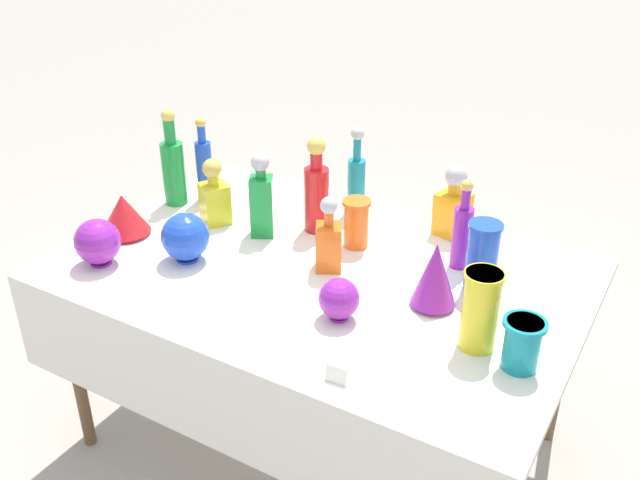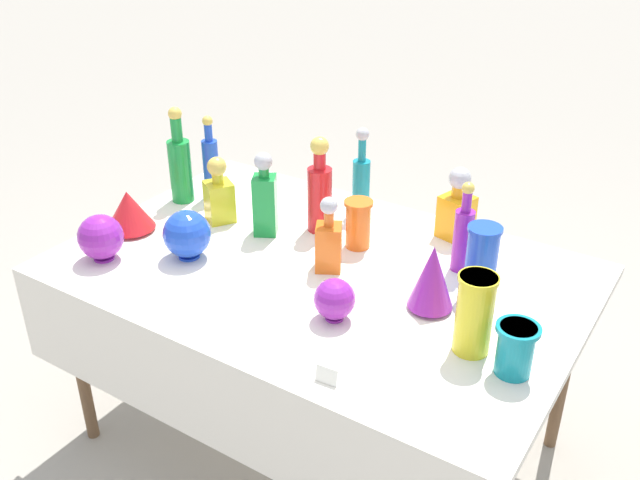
{
  "view_description": "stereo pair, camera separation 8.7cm",
  "coord_description": "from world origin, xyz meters",
  "px_view_note": "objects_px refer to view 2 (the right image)",
  "views": [
    {
      "loc": [
        1.02,
        -1.73,
        1.96
      ],
      "look_at": [
        0.0,
        0.0,
        0.86
      ],
      "focal_mm": 40.0,
      "sensor_mm": 36.0,
      "label": 1
    },
    {
      "loc": [
        1.09,
        -1.68,
        1.96
      ],
      "look_at": [
        0.0,
        0.0,
        0.86
      ],
      "focal_mm": 40.0,
      "sensor_mm": 36.0,
      "label": 2
    }
  ],
  "objects_px": {
    "tall_bottle_3": "(211,164)",
    "round_bowl_1": "(101,237)",
    "square_decanter_1": "(219,194)",
    "slender_vase_2": "(358,222)",
    "slender_vase_3": "(482,259)",
    "slender_vase_0": "(516,348)",
    "tall_bottle_4": "(180,165)",
    "fluted_vase_0": "(432,277)",
    "fluted_vase_1": "(129,210)",
    "square_decanter_2": "(457,208)",
    "square_decanter_3": "(329,241)",
    "tall_bottle_0": "(463,235)",
    "round_bowl_0": "(335,299)",
    "square_decanter_0": "(265,198)",
    "tall_bottle_1": "(320,191)",
    "tall_bottle_2": "(361,179)",
    "slender_vase_1": "(475,312)",
    "round_bowl_2": "(187,234)"
  },
  "relations": [
    {
      "from": "slender_vase_1",
      "to": "round_bowl_2",
      "type": "xyz_separation_m",
      "value": [
        -0.99,
        -0.04,
        -0.04
      ]
    },
    {
      "from": "tall_bottle_3",
      "to": "tall_bottle_4",
      "type": "bearing_deg",
      "value": -134.91
    },
    {
      "from": "tall_bottle_0",
      "to": "round_bowl_0",
      "type": "xyz_separation_m",
      "value": [
        -0.19,
        -0.46,
        -0.06
      ]
    },
    {
      "from": "slender_vase_2",
      "to": "square_decanter_0",
      "type": "bearing_deg",
      "value": -164.05
    },
    {
      "from": "round_bowl_1",
      "to": "tall_bottle_4",
      "type": "bearing_deg",
      "value": 100.6
    },
    {
      "from": "tall_bottle_3",
      "to": "square_decanter_1",
      "type": "distance_m",
      "value": 0.21
    },
    {
      "from": "tall_bottle_4",
      "to": "square_decanter_2",
      "type": "bearing_deg",
      "value": 16.37
    },
    {
      "from": "slender_vase_1",
      "to": "round_bowl_0",
      "type": "relative_size",
      "value": 1.81
    },
    {
      "from": "slender_vase_2",
      "to": "round_bowl_1",
      "type": "distance_m",
      "value": 0.85
    },
    {
      "from": "square_decanter_1",
      "to": "slender_vase_2",
      "type": "relative_size",
      "value": 1.45
    },
    {
      "from": "square_decanter_2",
      "to": "slender_vase_0",
      "type": "height_order",
      "value": "square_decanter_2"
    },
    {
      "from": "tall_bottle_1",
      "to": "square_decanter_3",
      "type": "xyz_separation_m",
      "value": [
        0.17,
        -0.21,
        -0.05
      ]
    },
    {
      "from": "fluted_vase_1",
      "to": "tall_bottle_3",
      "type": "bearing_deg",
      "value": 79.97
    },
    {
      "from": "slender_vase_3",
      "to": "fluted_vase_0",
      "type": "distance_m",
      "value": 0.18
    },
    {
      "from": "fluted_vase_0",
      "to": "fluted_vase_1",
      "type": "height_order",
      "value": "fluted_vase_0"
    },
    {
      "from": "tall_bottle_1",
      "to": "round_bowl_0",
      "type": "distance_m",
      "value": 0.57
    },
    {
      "from": "slender_vase_0",
      "to": "round_bowl_1",
      "type": "distance_m",
      "value": 1.36
    },
    {
      "from": "round_bowl_0",
      "to": "slender_vase_2",
      "type": "bearing_deg",
      "value": 111.53
    },
    {
      "from": "slender_vase_0",
      "to": "square_decanter_0",
      "type": "bearing_deg",
      "value": 164.74
    },
    {
      "from": "slender_vase_0",
      "to": "slender_vase_3",
      "type": "distance_m",
      "value": 0.38
    },
    {
      "from": "tall_bottle_1",
      "to": "square_decanter_0",
      "type": "height_order",
      "value": "tall_bottle_1"
    },
    {
      "from": "tall_bottle_1",
      "to": "square_decanter_2",
      "type": "relative_size",
      "value": 1.34
    },
    {
      "from": "round_bowl_1",
      "to": "square_decanter_0",
      "type": "bearing_deg",
      "value": 52.21
    },
    {
      "from": "square_decanter_0",
      "to": "square_decanter_2",
      "type": "distance_m",
      "value": 0.67
    },
    {
      "from": "square_decanter_2",
      "to": "square_decanter_3",
      "type": "distance_m",
      "value": 0.5
    },
    {
      "from": "square_decanter_0",
      "to": "slender_vase_2",
      "type": "xyz_separation_m",
      "value": [
        0.32,
        0.09,
        -0.04
      ]
    },
    {
      "from": "tall_bottle_3",
      "to": "round_bowl_1",
      "type": "xyz_separation_m",
      "value": [
        0.01,
        -0.57,
        -0.06
      ]
    },
    {
      "from": "slender_vase_0",
      "to": "round_bowl_1",
      "type": "bearing_deg",
      "value": -172.83
    },
    {
      "from": "slender_vase_2",
      "to": "tall_bottle_2",
      "type": "bearing_deg",
      "value": 118.06
    },
    {
      "from": "slender_vase_1",
      "to": "round_bowl_1",
      "type": "distance_m",
      "value": 1.23
    },
    {
      "from": "tall_bottle_0",
      "to": "square_decanter_1",
      "type": "relative_size",
      "value": 1.24
    },
    {
      "from": "square_decanter_0",
      "to": "slender_vase_2",
      "type": "bearing_deg",
      "value": 15.95
    },
    {
      "from": "square_decanter_3",
      "to": "slender_vase_3",
      "type": "xyz_separation_m",
      "value": [
        0.46,
        0.13,
        0.02
      ]
    },
    {
      "from": "tall_bottle_2",
      "to": "square_decanter_2",
      "type": "height_order",
      "value": "tall_bottle_2"
    },
    {
      "from": "fluted_vase_0",
      "to": "round_bowl_2",
      "type": "height_order",
      "value": "fluted_vase_0"
    },
    {
      "from": "round_bowl_1",
      "to": "round_bowl_2",
      "type": "bearing_deg",
      "value": 35.51
    },
    {
      "from": "square_decanter_2",
      "to": "slender_vase_3",
      "type": "height_order",
      "value": "square_decanter_2"
    },
    {
      "from": "square_decanter_1",
      "to": "tall_bottle_4",
      "type": "bearing_deg",
      "value": 167.01
    },
    {
      "from": "square_decanter_2",
      "to": "slender_vase_0",
      "type": "xyz_separation_m",
      "value": [
        0.43,
        -0.61,
        -0.03
      ]
    },
    {
      "from": "tall_bottle_4",
      "to": "slender_vase_1",
      "type": "xyz_separation_m",
      "value": [
        1.31,
        -0.29,
        -0.03
      ]
    },
    {
      "from": "square_decanter_1",
      "to": "slender_vase_3",
      "type": "relative_size",
      "value": 1.09
    },
    {
      "from": "square_decanter_1",
      "to": "round_bowl_0",
      "type": "height_order",
      "value": "square_decanter_1"
    },
    {
      "from": "square_decanter_2",
      "to": "fluted_vase_0",
      "type": "bearing_deg",
      "value": -75.23
    },
    {
      "from": "fluted_vase_0",
      "to": "tall_bottle_2",
      "type": "bearing_deg",
      "value": 137.83
    },
    {
      "from": "slender_vase_0",
      "to": "round_bowl_1",
      "type": "height_order",
      "value": "round_bowl_1"
    },
    {
      "from": "square_decanter_3",
      "to": "slender_vase_0",
      "type": "height_order",
      "value": "square_decanter_3"
    },
    {
      "from": "tall_bottle_4",
      "to": "round_bowl_1",
      "type": "distance_m",
      "value": 0.5
    },
    {
      "from": "tall_bottle_4",
      "to": "round_bowl_0",
      "type": "xyz_separation_m",
      "value": [
        0.92,
        -0.36,
        -0.08
      ]
    },
    {
      "from": "tall_bottle_2",
      "to": "round_bowl_0",
      "type": "bearing_deg",
      "value": -65.98
    },
    {
      "from": "slender_vase_3",
      "to": "slender_vase_1",
      "type": "bearing_deg",
      "value": -71.91
    }
  ]
}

